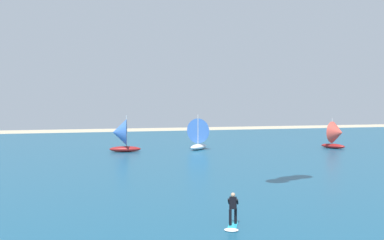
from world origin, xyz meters
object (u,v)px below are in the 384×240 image
sailboat_leading (200,133)px  sailboat_mid_left (121,135)px  kitesurfer (233,214)px  sailboat_outermost (336,135)px

sailboat_leading → sailboat_mid_left: 11.01m
kitesurfer → sailboat_leading: bearing=73.9°
sailboat_mid_left → sailboat_outermost: sailboat_mid_left is taller
sailboat_outermost → sailboat_leading: bearing=164.7°
sailboat_mid_left → sailboat_leading: bearing=1.9°
sailboat_mid_left → sailboat_outermost: size_ratio=1.13×
sailboat_leading → sailboat_mid_left: size_ratio=1.00×
sailboat_leading → sailboat_mid_left: bearing=-178.1°
sailboat_mid_left → sailboat_outermost: (29.30, -4.63, -0.25)m
sailboat_leading → kitesurfer: bearing=-106.1°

